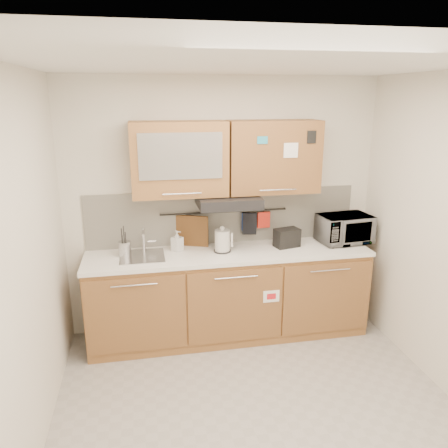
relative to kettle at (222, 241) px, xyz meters
name	(u,v)px	position (x,y,z in m)	size (l,w,h in m)	color
floor	(259,411)	(0.07, -1.21, -1.02)	(3.20, 3.20, 0.00)	#9E9993
ceiling	(268,63)	(0.07, -1.21, 1.58)	(3.20, 3.20, 0.00)	white
wall_back	(223,207)	(0.07, 0.29, 0.28)	(3.20, 3.20, 0.00)	silver
wall_left	(23,274)	(-1.53, -1.21, 0.28)	(3.00, 3.00, 0.00)	silver
base_cabinet	(229,299)	(0.07, -0.01, -0.62)	(2.80, 0.64, 0.88)	#A9713C
countertop	(229,253)	(0.07, -0.02, -0.12)	(2.82, 0.62, 0.04)	white
backsplash	(224,217)	(0.07, 0.28, 0.18)	(2.80, 0.02, 0.56)	silver
upper_cabinets	(226,158)	(0.06, 0.12, 0.81)	(1.82, 0.37, 0.70)	#A9713C
range_hood	(228,201)	(0.07, 0.04, 0.40)	(0.60, 0.46, 0.10)	black
sink	(142,256)	(-0.78, 0.00, -0.10)	(0.42, 0.40, 0.26)	silver
utensil_rail	(224,212)	(0.07, 0.24, 0.24)	(0.02, 0.02, 1.30)	black
utensil_crock	(125,249)	(-0.94, 0.04, -0.03)	(0.16, 0.16, 0.30)	#ABABB0
kettle	(222,241)	(0.00, 0.00, 0.00)	(0.19, 0.17, 0.26)	silver
toaster	(287,238)	(0.67, 0.02, -0.01)	(0.28, 0.20, 0.19)	black
microwave	(344,229)	(1.31, 0.05, 0.04)	(0.53, 0.36, 0.29)	#999999
soap_bottle	(177,241)	(-0.44, 0.11, 0.00)	(0.09, 0.10, 0.21)	#999999
cutting_board	(191,237)	(-0.28, 0.23, -0.01)	(0.36, 0.03, 0.44)	brown
oven_mitt	(247,222)	(0.31, 0.23, 0.12)	(0.11, 0.03, 0.19)	navy
dark_pouch	(249,223)	(0.33, 0.23, 0.10)	(0.15, 0.04, 0.23)	black
pot_holder	(264,220)	(0.48, 0.23, 0.13)	(0.14, 0.02, 0.17)	red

